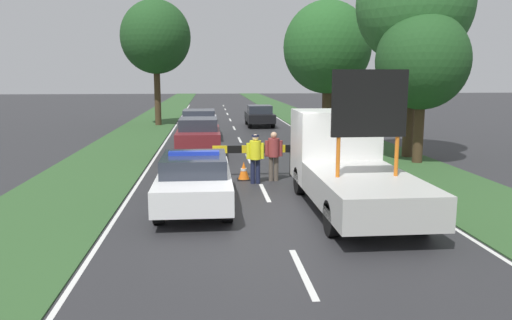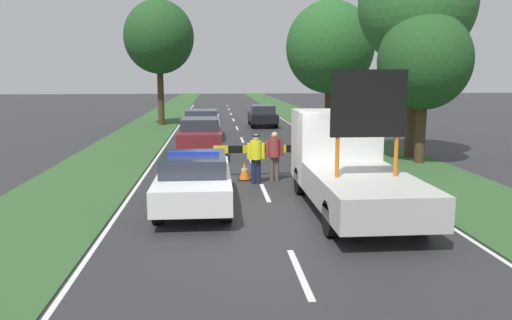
% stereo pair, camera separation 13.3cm
% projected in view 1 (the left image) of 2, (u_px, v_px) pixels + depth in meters
% --- Properties ---
extents(ground_plane, '(160.00, 160.00, 0.00)m').
position_uv_depth(ground_plane, '(273.00, 209.00, 12.61)').
color(ground_plane, '#28282B').
extents(lane_markings, '(7.73, 62.64, 0.01)m').
position_uv_depth(lane_markings, '(239.00, 139.00, 26.45)').
color(lane_markings, silver).
rests_on(lane_markings, ground).
extents(grass_verge_left, '(3.47, 120.00, 0.03)m').
position_uv_depth(grass_verge_left, '(145.00, 128.00, 31.72)').
color(grass_verge_left, '#2D5128').
rests_on(grass_verge_left, ground).
extents(grass_verge_right, '(3.47, 120.00, 0.03)m').
position_uv_depth(grass_verge_right, '(320.00, 127.00, 32.76)').
color(grass_verge_right, '#2D5128').
rests_on(grass_verge_right, ground).
extents(police_car, '(1.82, 4.73, 1.47)m').
position_uv_depth(police_car, '(195.00, 179.00, 12.75)').
color(police_car, white).
rests_on(police_car, ground).
extents(work_truck, '(2.19, 6.00, 3.48)m').
position_uv_depth(work_truck, '(347.00, 163.00, 12.86)').
color(work_truck, white).
rests_on(work_truck, ground).
extents(road_barrier, '(2.89, 0.08, 1.06)m').
position_uv_depth(road_barrier, '(256.00, 151.00, 16.48)').
color(road_barrier, black).
rests_on(road_barrier, ground).
extents(police_officer, '(0.56, 0.35, 1.55)m').
position_uv_depth(police_officer, '(255.00, 154.00, 15.47)').
color(police_officer, '#191E38').
rests_on(police_officer, ground).
extents(pedestrian_civilian, '(0.57, 0.36, 1.58)m').
position_uv_depth(pedestrian_civilian, '(274.00, 152.00, 15.85)').
color(pedestrian_civilian, brown).
rests_on(pedestrian_civilian, ground).
extents(traffic_cone_near_police, '(0.47, 0.47, 0.65)m').
position_uv_depth(traffic_cone_near_police, '(187.00, 163.00, 17.32)').
color(traffic_cone_near_police, black).
rests_on(traffic_cone_near_police, ground).
extents(traffic_cone_centre_front, '(0.43, 0.43, 0.59)m').
position_uv_depth(traffic_cone_centre_front, '(244.00, 171.00, 16.12)').
color(traffic_cone_centre_front, black).
rests_on(traffic_cone_centre_front, ground).
extents(traffic_cone_near_truck, '(0.49, 0.49, 0.68)m').
position_uv_depth(traffic_cone_near_truck, '(325.00, 160.00, 17.86)').
color(traffic_cone_near_truck, black).
rests_on(traffic_cone_near_truck, ground).
extents(queued_car_wagon_maroon, '(1.74, 4.01, 1.61)m').
position_uv_depth(queued_car_wagon_maroon, '(199.00, 136.00, 20.64)').
color(queued_car_wagon_maroon, maroon).
rests_on(queued_car_wagon_maroon, ground).
extents(queued_car_sedan_silver, '(1.89, 4.56, 1.52)m').
position_uv_depth(queued_car_sedan_silver, '(199.00, 123.00, 26.85)').
color(queued_car_sedan_silver, '#B2B2B7').
rests_on(queued_car_sedan_silver, ground).
extents(queued_car_sedan_black, '(1.72, 3.91, 1.39)m').
position_uv_depth(queued_car_sedan_black, '(259.00, 115.00, 32.97)').
color(queued_car_sedan_black, black).
rests_on(queued_car_sedan_black, ground).
extents(roadside_tree_near_left, '(3.47, 3.47, 5.70)m').
position_uv_depth(roadside_tree_near_left, '(422.00, 61.00, 18.61)').
color(roadside_tree_near_left, '#42301E').
rests_on(roadside_tree_near_left, ground).
extents(roadside_tree_near_right, '(4.58, 4.58, 8.23)m').
position_uv_depth(roadside_tree_near_right, '(156.00, 37.00, 32.71)').
color(roadside_tree_near_right, '#42301E').
rests_on(roadside_tree_near_right, ground).
extents(roadside_tree_mid_left, '(4.05, 4.05, 6.79)m').
position_uv_depth(roadside_tree_mid_left, '(331.00, 53.00, 29.55)').
color(roadside_tree_mid_left, '#42301E').
rests_on(roadside_tree_mid_left, ground).
extents(roadside_tree_mid_right, '(4.56, 4.56, 8.50)m').
position_uv_depth(roadside_tree_mid_right, '(414.00, 5.00, 19.59)').
color(roadside_tree_mid_right, '#42301E').
rests_on(roadside_tree_mid_right, ground).
extents(roadside_tree_far_left, '(4.69, 4.69, 7.29)m').
position_uv_depth(roadside_tree_far_left, '(327.00, 48.00, 26.67)').
color(roadside_tree_far_left, '#42301E').
rests_on(roadside_tree_far_left, ground).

